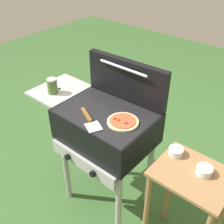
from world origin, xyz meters
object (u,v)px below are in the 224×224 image
Objects in this scene: pizza_pepperoni at (123,122)px; sauce_jar at (52,86)px; spatula at (89,120)px; prep_table at (187,198)px; topping_bowl_near at (204,171)px; topping_bowl_far at (176,152)px; grill at (105,128)px.

sauce_jar is at bearing -176.28° from pizza_pepperoni.
spatula is 0.34× the size of prep_table.
pizza_pepperoni is 0.56m from topping_bowl_near.
topping_bowl_near and topping_bowl_far have the same top height.
grill is 0.50m from sauce_jar.
pizza_pepperoni reaches higher than topping_bowl_near.
grill is 0.72m from topping_bowl_near.
spatula reaches higher than prep_table.
pizza_pepperoni reaches higher than spatula.
topping_bowl_far is (0.52, 0.22, -0.12)m from spatula.
topping_bowl_far is at bearing 8.62° from grill.
prep_table is at bearing -138.70° from topping_bowl_near.
topping_bowl_far is (0.52, 0.08, 0.03)m from grill.
pizza_pepperoni is 0.78× the size of spatula.
grill is at bearing -179.63° from prep_table.
sauce_jar is at bearing -176.66° from prep_table.
sauce_jar is 1.00m from topping_bowl_far.
topping_bowl_near is at bearing 14.40° from spatula.
sauce_jar is 0.45× the size of spatula.
pizza_pepperoni is at bearing -173.35° from topping_bowl_near.
prep_table is (0.67, 0.00, -0.21)m from grill.
prep_table is at bearing 0.37° from grill.
spatula is 2.78× the size of topping_bowl_near.
grill reaches higher than topping_bowl_near.
prep_table is 8.22× the size of topping_bowl_near.
topping_bowl_near is at bearing 3.41° from grill.
spatula is (0.45, -0.08, -0.05)m from sauce_jar.
pizza_pepperoni is at bearing -163.89° from topping_bowl_far.
prep_table is at bearing -25.02° from topping_bowl_far.
sauce_jar reaches higher than pizza_pepperoni.
grill reaches higher than topping_bowl_far.
topping_bowl_far is at bearing 170.05° from topping_bowl_near.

